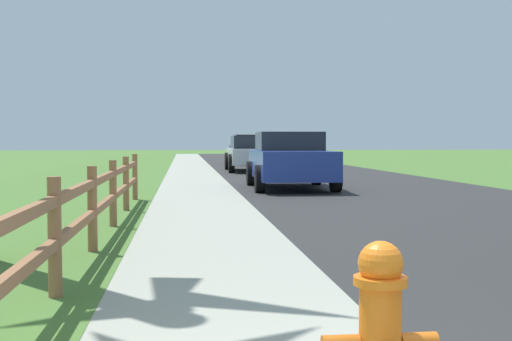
{
  "coord_description": "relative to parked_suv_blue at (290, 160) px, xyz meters",
  "views": [
    {
      "loc": [
        -1.34,
        -1.9,
        1.28
      ],
      "look_at": [
        0.04,
        10.5,
        0.7
      ],
      "focal_mm": 45.97,
      "sensor_mm": 36.0,
      "label": 1
    }
  ],
  "objects": [
    {
      "name": "road_asphalt",
      "position": [
        2.03,
        11.75,
        -0.75
      ],
      "size": [
        7.0,
        66.0,
        0.01
      ],
      "primitive_type": "cube",
      "color": "#2A2A2A",
      "rests_on": "ground"
    },
    {
      "name": "ground_plane",
      "position": [
        -1.47,
        9.75,
        -0.75
      ],
      "size": [
        120.0,
        120.0,
        0.0
      ],
      "primitive_type": "plane",
      "color": "#49722E"
    },
    {
      "name": "parked_car_black",
      "position": [
        0.71,
        17.7,
        0.05
      ],
      "size": [
        2.12,
        4.48,
        1.58
      ],
      "color": "black",
      "rests_on": "ground"
    },
    {
      "name": "grass_verge",
      "position": [
        -5.97,
        11.75,
        -0.75
      ],
      "size": [
        5.0,
        66.0,
        0.0
      ],
      "primitive_type": "cube",
      "color": "#49722E",
      "rests_on": "ground"
    },
    {
      "name": "parked_suv_blue",
      "position": [
        0.0,
        0.0,
        0.0
      ],
      "size": [
        2.17,
        4.32,
        1.5
      ],
      "color": "navy",
      "rests_on": "ground"
    },
    {
      "name": "curb_concrete",
      "position": [
        -4.47,
        11.75,
        -0.75
      ],
      "size": [
        6.0,
        66.0,
        0.01
      ],
      "primitive_type": "cube",
      "color": "#A0A191",
      "rests_on": "ground"
    },
    {
      "name": "parked_car_silver",
      "position": [
        -0.01,
        9.82,
        -0.0
      ],
      "size": [
        2.1,
        4.71,
        1.46
      ],
      "color": "#B7BABF",
      "rests_on": "ground"
    },
    {
      "name": "rail_fence",
      "position": [
        -3.85,
        -9.55,
        -0.18
      ],
      "size": [
        0.11,
        13.31,
        0.99
      ],
      "color": "#92603E",
      "rests_on": "ground"
    }
  ]
}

